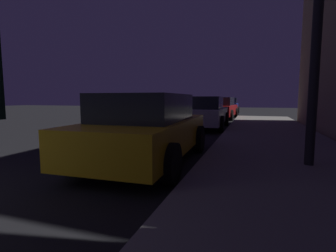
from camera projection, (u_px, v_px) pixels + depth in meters
car_yellow_cab at (147, 128)px, 5.28m from camera, size 2.08×4.14×1.43m
car_silver at (204, 113)px, 11.44m from camera, size 2.09×4.36×1.43m
car_red at (220, 108)px, 16.89m from camera, size 2.29×4.59×1.43m
car_blue at (228, 106)px, 22.55m from camera, size 2.07×4.28×1.43m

